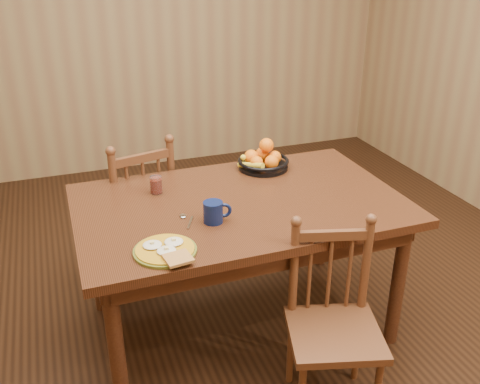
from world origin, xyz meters
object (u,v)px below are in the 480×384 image
object	(u,v)px
breakfast_plate	(166,250)
fruit_bowl	(263,160)
chair_far	(137,213)
dining_table	(240,216)
coffee_mug	(214,212)
chair_near	(333,325)

from	to	relation	value
breakfast_plate	fruit_bowl	bearing A→B (deg)	44.50
chair_far	breakfast_plate	distance (m)	1.03
dining_table	coffee_mug	xyz separation A→B (m)	(-0.18, -0.16, 0.14)
chair_near	breakfast_plate	world-z (taller)	chair_near
dining_table	fruit_bowl	xyz separation A→B (m)	(0.27, 0.36, 0.13)
dining_table	chair_far	bearing A→B (deg)	123.52
breakfast_plate	fruit_bowl	distance (m)	1.01
coffee_mug	dining_table	bearing A→B (deg)	41.23
chair_near	chair_far	bearing A→B (deg)	132.09
chair_far	coffee_mug	distance (m)	0.90
dining_table	breakfast_plate	bearing A→B (deg)	-142.31
chair_far	breakfast_plate	bearing A→B (deg)	74.48
breakfast_plate	chair_near	bearing A→B (deg)	-23.90
fruit_bowl	coffee_mug	bearing A→B (deg)	-131.01
dining_table	chair_near	distance (m)	0.71
chair_far	fruit_bowl	xyz separation A→B (m)	(0.69, -0.28, 0.35)
fruit_bowl	dining_table	bearing A→B (deg)	-126.78
chair_far	dining_table	bearing A→B (deg)	109.81
chair_near	fruit_bowl	world-z (taller)	fruit_bowl
dining_table	chair_far	size ratio (longest dim) A/B	1.74
chair_near	fruit_bowl	bearing A→B (deg)	102.11
chair_near	fruit_bowl	xyz separation A→B (m)	(0.07, 0.99, 0.38)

